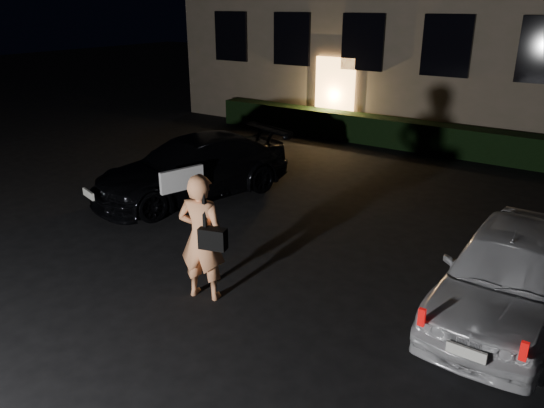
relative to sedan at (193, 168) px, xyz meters
The scene contains 5 objects.
ground 4.92m from the sedan, 49.02° to the right, with size 80.00×80.00×0.00m, color black.
hedge 7.54m from the sedan, 64.90° to the left, with size 15.00×0.70×0.85m, color black.
sedan is the anchor object (origin of this frame).
hatch 7.08m from the sedan, ahead, with size 1.64×3.94×1.33m.
man 4.51m from the sedan, 45.68° to the right, with size 0.89×0.64×1.94m.
Camera 1 is at (4.74, -4.74, 4.17)m, focal length 35.00 mm.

